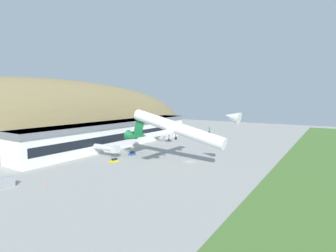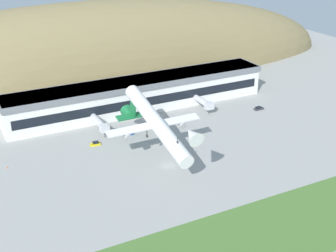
# 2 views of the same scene
# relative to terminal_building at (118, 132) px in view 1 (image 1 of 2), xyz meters

# --- Properties ---
(ground_plane) EXTENTS (382.49, 382.49, 0.00)m
(ground_plane) POSITION_rel_terminal_building_xyz_m (-12.61, -51.65, -7.72)
(ground_plane) COLOR #9E9E99
(grass_strip_foreground) EXTENTS (344.24, 27.57, 0.08)m
(grass_strip_foreground) POSITION_rel_terminal_building_xyz_m (-12.61, -96.89, -7.68)
(grass_strip_foreground) COLOR #4C7533
(grass_strip_foreground) RESTS_ON ground_plane
(hill_backdrop) EXTENTS (307.82, 65.42, 78.31)m
(hill_backdrop) POSITION_rel_terminal_building_xyz_m (-5.28, 55.36, -7.72)
(hill_backdrop) COLOR olive
(hill_backdrop) RESTS_ON ground_plane
(terminal_building) EXTENTS (117.71, 16.63, 13.64)m
(terminal_building) POSITION_rel_terminal_building_xyz_m (0.00, 0.00, 0.00)
(terminal_building) COLOR white
(terminal_building) RESTS_ON ground_plane
(jetway_0) EXTENTS (3.38, 14.44, 5.43)m
(jetway_0) POSITION_rel_terminal_building_xyz_m (-24.00, -15.78, -3.73)
(jetway_0) COLOR silver
(jetway_0) RESTS_ON ground_plane
(jetway_1) EXTENTS (3.38, 12.93, 5.43)m
(jetway_1) POSITION_rel_terminal_building_xyz_m (23.81, -14.97, -3.73)
(jetway_1) COLOR silver
(jetway_1) RESTS_ON ground_plane
(cargo_airplane) EXTENTS (34.28, 54.44, 17.21)m
(cargo_airplane) POSITION_rel_terminal_building_xyz_m (-14.38, -45.58, 6.10)
(cargo_airplane) COLOR white
(service_car_0) EXTENTS (3.92, 2.16, 1.56)m
(service_car_0) POSITION_rel_terminal_building_xyz_m (-15.11, -22.74, -7.07)
(service_car_0) COLOR #264C99
(service_car_0) RESTS_ON ground_plane
(service_car_1) EXTENTS (4.42, 1.88, 1.43)m
(service_car_1) POSITION_rel_terminal_building_xyz_m (46.12, -24.59, -7.13)
(service_car_1) COLOR #333338
(service_car_1) RESTS_ON ground_plane
(service_car_2) EXTENTS (3.94, 2.02, 1.46)m
(service_car_2) POSITION_rel_terminal_building_xyz_m (-29.47, -25.25, -7.11)
(service_car_2) COLOR gold
(service_car_2) RESTS_ON ground_plane
(fuel_truck) EXTENTS (7.28, 2.45, 3.26)m
(fuel_truck) POSITION_rel_terminal_building_xyz_m (-71.15, -20.63, -6.19)
(fuel_truck) COLOR #333338
(fuel_truck) RESTS_ON ground_plane
(traffic_cone_0) EXTENTS (0.52, 0.52, 0.58)m
(traffic_cone_0) POSITION_rel_terminal_building_xyz_m (-61.60, -28.02, -7.44)
(traffic_cone_0) COLOR orange
(traffic_cone_0) RESTS_ON ground_plane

